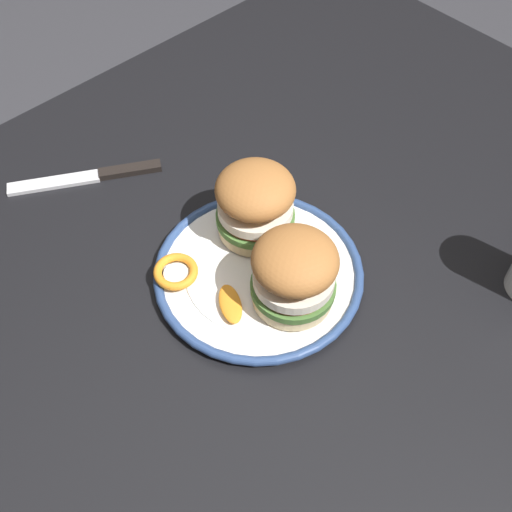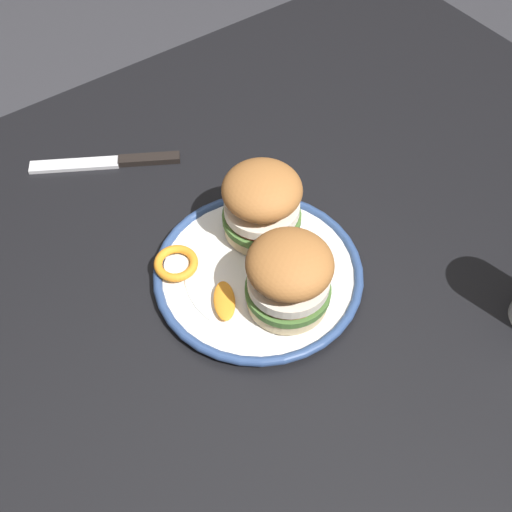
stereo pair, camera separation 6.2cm
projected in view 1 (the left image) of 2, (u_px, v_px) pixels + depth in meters
The scene contains 8 objects.
ground_plane at pixel (246, 478), 1.37m from camera, with size 8.00×8.00×0.00m, color #333338.
dining_table at pixel (241, 327), 0.87m from camera, with size 1.39×0.98×0.72m.
dinner_plate at pixel (256, 271), 0.81m from camera, with size 0.27×0.27×0.02m.
sandwich_half_left at pixel (255, 202), 0.80m from camera, with size 0.13×0.13×0.10m.
sandwich_half_right at pixel (294, 272), 0.73m from camera, with size 0.13×0.13×0.10m.
orange_peel_curled at pixel (176, 272), 0.79m from camera, with size 0.08×0.08×0.01m.
orange_peel_strip_long at pixel (230, 304), 0.76m from camera, with size 0.05×0.06×0.01m.
table_knife at pixel (97, 176), 0.92m from camera, with size 0.20×0.13×0.01m.
Camera 1 is at (-0.29, -0.34, 1.38)m, focal length 44.46 mm.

